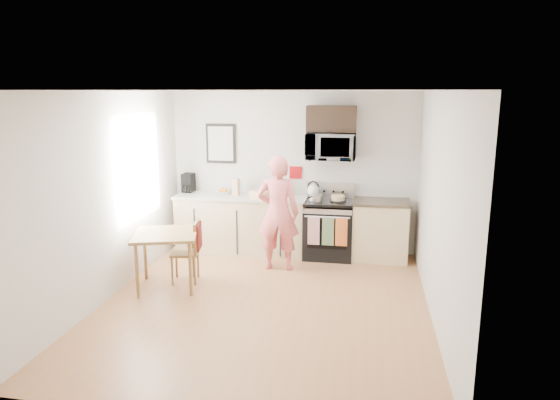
% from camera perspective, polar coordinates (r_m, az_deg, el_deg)
% --- Properties ---
extents(floor, '(4.60, 4.60, 0.00)m').
position_cam_1_polar(floor, '(6.36, -1.74, -11.77)').
color(floor, '#A26A3E').
rests_on(floor, ground).
extents(back_wall, '(4.00, 0.04, 2.60)m').
position_cam_1_polar(back_wall, '(8.17, 1.45, 3.19)').
color(back_wall, beige).
rests_on(back_wall, floor).
extents(front_wall, '(4.00, 0.04, 2.60)m').
position_cam_1_polar(front_wall, '(3.81, -8.92, -7.66)').
color(front_wall, beige).
rests_on(front_wall, floor).
extents(left_wall, '(0.04, 4.60, 2.60)m').
position_cam_1_polar(left_wall, '(6.64, -18.98, 0.41)').
color(left_wall, beige).
rests_on(left_wall, floor).
extents(right_wall, '(0.04, 4.60, 2.60)m').
position_cam_1_polar(right_wall, '(5.88, 17.62, -0.97)').
color(right_wall, beige).
rests_on(right_wall, floor).
extents(ceiling, '(4.00, 4.60, 0.04)m').
position_cam_1_polar(ceiling, '(5.80, -1.91, 12.38)').
color(ceiling, white).
rests_on(ceiling, back_wall).
extents(window, '(0.06, 1.40, 1.50)m').
position_cam_1_polar(window, '(7.28, -15.86, 3.60)').
color(window, white).
rests_on(window, left_wall).
extents(cabinet_left, '(2.10, 0.60, 0.90)m').
position_cam_1_polar(cabinet_left, '(8.22, -4.42, -2.85)').
color(cabinet_left, beige).
rests_on(cabinet_left, floor).
extents(countertop_left, '(2.14, 0.64, 0.04)m').
position_cam_1_polar(countertop_left, '(8.11, -4.48, 0.36)').
color(countertop_left, beige).
rests_on(countertop_left, cabinet_left).
extents(cabinet_right, '(0.84, 0.60, 0.90)m').
position_cam_1_polar(cabinet_right, '(7.98, 11.33, -3.53)').
color(cabinet_right, beige).
rests_on(cabinet_right, floor).
extents(countertop_right, '(0.88, 0.64, 0.04)m').
position_cam_1_polar(countertop_right, '(7.86, 11.47, -0.23)').
color(countertop_right, black).
rests_on(countertop_right, cabinet_right).
extents(range, '(0.76, 0.70, 1.16)m').
position_cam_1_polar(range, '(7.97, 5.57, -3.45)').
color(range, black).
rests_on(range, floor).
extents(microwave, '(0.76, 0.51, 0.42)m').
position_cam_1_polar(microwave, '(7.83, 5.83, 6.13)').
color(microwave, '#ADADB2').
rests_on(microwave, back_wall).
extents(upper_cabinet, '(0.76, 0.35, 0.40)m').
position_cam_1_polar(upper_cabinet, '(7.84, 5.92, 9.22)').
color(upper_cabinet, black).
rests_on(upper_cabinet, back_wall).
extents(wall_art, '(0.50, 0.04, 0.65)m').
position_cam_1_polar(wall_art, '(8.35, -6.78, 6.42)').
color(wall_art, black).
rests_on(wall_art, back_wall).
extents(wall_trivet, '(0.20, 0.02, 0.20)m').
position_cam_1_polar(wall_trivet, '(8.15, 1.79, 3.17)').
color(wall_trivet, '#A40E13').
rests_on(wall_trivet, back_wall).
extents(person, '(0.64, 0.44, 1.70)m').
position_cam_1_polar(person, '(7.29, -0.24, -1.51)').
color(person, '#C9373D').
rests_on(person, floor).
extents(dining_table, '(0.87, 0.87, 0.76)m').
position_cam_1_polar(dining_table, '(6.81, -12.94, -4.39)').
color(dining_table, brown).
rests_on(dining_table, floor).
extents(chair, '(0.46, 0.42, 0.86)m').
position_cam_1_polar(chair, '(6.98, -9.88, -4.87)').
color(chair, brown).
rests_on(chair, floor).
extents(knife_block, '(0.12, 0.15, 0.22)m').
position_cam_1_polar(knife_block, '(8.07, 0.14, 1.27)').
color(knife_block, brown).
rests_on(knife_block, countertop_left).
extents(utensil_crock, '(0.11, 0.11, 0.32)m').
position_cam_1_polar(utensil_crock, '(8.14, -1.15, 1.49)').
color(utensil_crock, '#A40E13').
rests_on(utensil_crock, countertop_left).
extents(fruit_bowl, '(0.27, 0.27, 0.10)m').
position_cam_1_polar(fruit_bowl, '(8.28, -6.28, 0.98)').
color(fruit_bowl, silver).
rests_on(fruit_bowl, countertop_left).
extents(milk_carton, '(0.12, 0.12, 0.27)m').
position_cam_1_polar(milk_carton, '(8.14, -5.05, 1.49)').
color(milk_carton, tan).
rests_on(milk_carton, countertop_left).
extents(coffee_maker, '(0.19, 0.27, 0.31)m').
position_cam_1_polar(coffee_maker, '(8.51, -10.44, 1.89)').
color(coffee_maker, black).
rests_on(coffee_maker, countertop_left).
extents(bread_bag, '(0.34, 0.26, 0.11)m').
position_cam_1_polar(bread_bag, '(7.92, -2.38, 0.66)').
color(bread_bag, tan).
rests_on(bread_bag, countertop_left).
extents(cake, '(0.26, 0.26, 0.09)m').
position_cam_1_polar(cake, '(7.81, 6.65, 0.20)').
color(cake, black).
rests_on(cake, range).
extents(kettle, '(0.21, 0.21, 0.26)m').
position_cam_1_polar(kettle, '(8.05, 3.82, 1.14)').
color(kettle, silver).
rests_on(kettle, range).
extents(pot, '(0.21, 0.34, 0.10)m').
position_cam_1_polar(pot, '(7.75, 4.11, 0.25)').
color(pot, '#ADADB2').
rests_on(pot, range).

